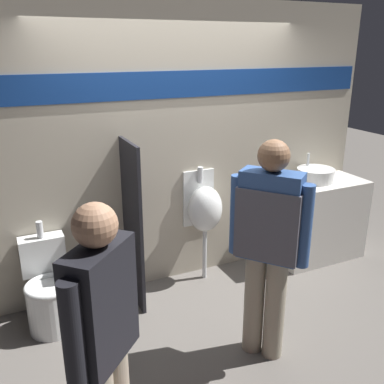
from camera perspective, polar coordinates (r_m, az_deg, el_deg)
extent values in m
plane|color=#5B5651|center=(4.14, 1.03, -14.58)|extent=(16.00, 16.00, 0.00)
cube|color=#B2A893|center=(4.11, -2.55, 5.72)|extent=(4.33, 0.06, 2.70)
cube|color=navy|center=(3.98, -2.48, 14.13)|extent=(4.24, 0.01, 0.24)
cube|color=silver|center=(4.99, 16.44, -3.55)|extent=(0.99, 0.53, 0.89)
cylinder|color=silver|center=(4.83, 16.15, 2.23)|extent=(0.40, 0.40, 0.14)
cylinder|color=silver|center=(4.90, 15.23, 4.23)|extent=(0.03, 0.03, 0.14)
cube|color=#B7B7BC|center=(4.58, 15.01, 0.59)|extent=(0.07, 0.14, 0.01)
cube|color=black|center=(3.87, -7.92, -4.43)|extent=(0.03, 0.51, 1.53)
cylinder|color=silver|center=(4.42, 1.69, -8.17)|extent=(0.04, 0.04, 0.55)
ellipsoid|color=silver|center=(4.22, 1.76, -2.27)|extent=(0.35, 0.31, 0.46)
cube|color=silver|center=(4.32, 0.87, -0.76)|extent=(0.33, 0.02, 0.58)
cylinder|color=silver|center=(4.21, 1.11, 2.30)|extent=(0.06, 0.06, 0.16)
cylinder|color=silver|center=(3.91, -18.18, -14.47)|extent=(0.39, 0.39, 0.40)
torus|color=silver|center=(3.80, -18.51, -11.80)|extent=(0.41, 0.41, 0.04)
cube|color=silver|center=(3.98, -19.28, -7.87)|extent=(0.38, 0.16, 0.34)
cylinder|color=silver|center=(3.86, -19.64, -4.70)|extent=(0.06, 0.06, 0.14)
cylinder|color=gray|center=(3.39, 10.97, -15.00)|extent=(0.15, 0.15, 0.82)
cylinder|color=gray|center=(3.43, 8.27, -14.44)|extent=(0.15, 0.15, 0.82)
cube|color=#2D4C84|center=(3.07, 10.36, -3.16)|extent=(0.41, 0.45, 0.65)
cube|color=#4C4C56|center=(3.09, 10.30, -4.06)|extent=(0.45, 0.49, 0.52)
cylinder|color=#2D4C84|center=(3.03, 14.77, -4.46)|extent=(0.10, 0.10, 0.60)
cylinder|color=#2D4C84|center=(3.15, 6.04, -3.00)|extent=(0.10, 0.10, 0.60)
sphere|color=brown|center=(2.94, 10.85, 4.77)|extent=(0.22, 0.22, 0.22)
cube|color=black|center=(2.18, -12.01, -14.46)|extent=(0.42, 0.42, 0.62)
cylinder|color=black|center=(2.05, -15.54, -18.42)|extent=(0.10, 0.10, 0.57)
cylinder|color=black|center=(2.37, -8.95, -12.27)|extent=(0.10, 0.10, 0.57)
sphere|color=#A87A5B|center=(1.99, -12.83, -4.32)|extent=(0.21, 0.21, 0.21)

